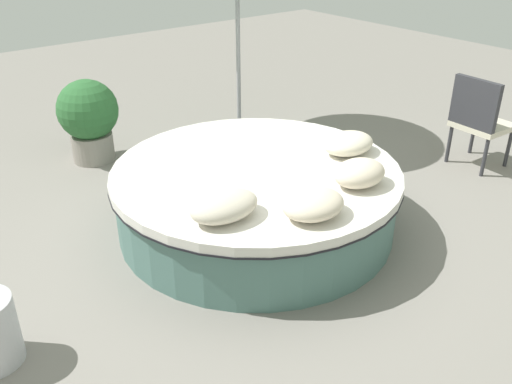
# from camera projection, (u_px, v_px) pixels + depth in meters

# --- Properties ---
(ground_plane) EXTENTS (16.00, 16.00, 0.00)m
(ground_plane) POSITION_uv_depth(u_px,v_px,m) (256.00, 226.00, 4.88)
(ground_plane) COLOR gray
(round_bed) EXTENTS (2.44, 2.44, 0.56)m
(round_bed) POSITION_uv_depth(u_px,v_px,m) (256.00, 197.00, 4.74)
(round_bed) COLOR #4C726B
(round_bed) RESTS_ON ground_plane
(throw_pillow_0) EXTENTS (0.52, 0.36, 0.19)m
(throw_pillow_0) POSITION_uv_depth(u_px,v_px,m) (224.00, 206.00, 3.85)
(throw_pillow_0) COLOR beige
(throw_pillow_0) RESTS_ON round_bed
(throw_pillow_1) EXTENTS (0.48, 0.39, 0.18)m
(throw_pillow_1) POSITION_uv_depth(u_px,v_px,m) (313.00, 204.00, 3.88)
(throw_pillow_1) COLOR beige
(throw_pillow_1) RESTS_ON round_bed
(throw_pillow_2) EXTENTS (0.45, 0.35, 0.20)m
(throw_pillow_2) POSITION_uv_depth(u_px,v_px,m) (359.00, 173.00, 4.30)
(throw_pillow_2) COLOR beige
(throw_pillow_2) RESTS_ON round_bed
(throw_pillow_3) EXTENTS (0.49, 0.38, 0.18)m
(throw_pillow_3) POSITION_uv_depth(u_px,v_px,m) (348.00, 143.00, 4.85)
(throw_pillow_3) COLOR beige
(throw_pillow_3) RESTS_ON round_bed
(patio_chair) EXTENTS (0.53, 0.54, 0.98)m
(patio_chair) POSITION_uv_depth(u_px,v_px,m) (479.00, 117.00, 5.73)
(patio_chair) COLOR #333338
(patio_chair) RESTS_ON ground_plane
(planter) EXTENTS (0.65, 0.65, 0.90)m
(planter) POSITION_uv_depth(u_px,v_px,m) (89.00, 117.00, 5.91)
(planter) COLOR gray
(planter) RESTS_ON ground_plane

